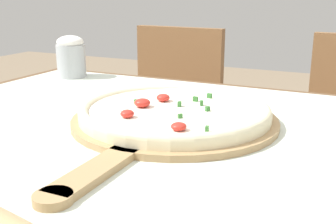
{
  "coord_description": "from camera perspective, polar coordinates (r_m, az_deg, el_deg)",
  "views": [
    {
      "loc": [
        0.35,
        -0.59,
        1.03
      ],
      "look_at": [
        0.03,
        0.09,
        0.81
      ],
      "focal_mm": 45.0,
      "sensor_mm": 36.0,
      "label": 1
    }
  ],
  "objects": [
    {
      "name": "dining_table",
      "position": [
        0.77,
        -4.96,
        -11.93
      ],
      "size": [
        1.17,
        1.05,
        0.78
      ],
      "color": "brown",
      "rests_on": "ground_plane"
    },
    {
      "name": "flour_cup",
      "position": [
        1.27,
        -13.01,
        7.38
      ],
      "size": [
        0.08,
        0.08,
        0.12
      ],
      "color": "#B2B7BC",
      "rests_on": "towel_cloth"
    },
    {
      "name": "pizza",
      "position": [
        0.81,
        0.89,
        0.18
      ],
      "size": [
        0.37,
        0.37,
        0.04
      ],
      "color": "beige",
      "rests_on": "pizza_peel"
    },
    {
      "name": "pizza_peel",
      "position": [
        0.8,
        0.37,
        -1.44
      ],
      "size": [
        0.4,
        0.58,
        0.01
      ],
      "color": "tan",
      "rests_on": "towel_cloth"
    },
    {
      "name": "towel_cloth",
      "position": [
        0.73,
        -5.18,
        -3.98
      ],
      "size": [
        1.09,
        0.97,
        0.0
      ],
      "color": "silver",
      "rests_on": "dining_table"
    },
    {
      "name": "chair_left",
      "position": [
        1.72,
        0.12,
        -1.3
      ],
      "size": [
        0.42,
        0.42,
        0.89
      ],
      "rotation": [
        0.0,
        0.0,
        -0.05
      ],
      "color": "brown",
      "rests_on": "ground_plane"
    }
  ]
}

